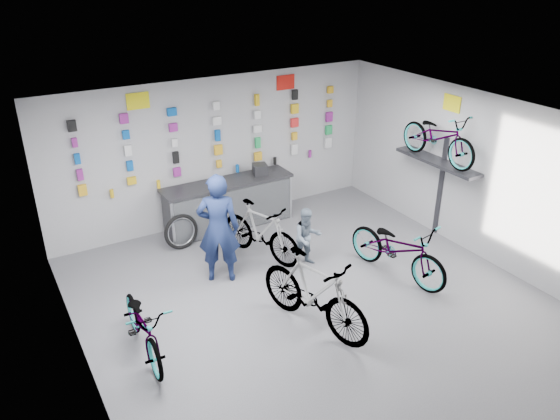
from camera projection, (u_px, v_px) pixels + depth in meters
floor at (327, 314)px, 8.55m from camera, size 8.00×8.00×0.00m
ceiling at (335, 130)px, 7.27m from camera, size 8.00×8.00×0.00m
wall_back at (217, 151)px, 11.04m from camera, size 7.00×0.00×7.00m
wall_left at (83, 299)px, 6.32m from camera, size 0.00×8.00×8.00m
wall_right at (495, 183)px, 9.51m from camera, size 0.00×8.00×8.00m
counter at (229, 205)px, 11.11m from camera, size 2.70×0.66×1.00m
merch_wall at (224, 138)px, 10.92m from camera, size 5.55×0.08×1.57m
wall_bracket at (438, 166)px, 10.38m from camera, size 0.39×1.90×2.00m
sign_left at (138, 101)px, 9.82m from camera, size 0.42×0.02×0.30m
sign_right at (286, 82)px, 11.23m from camera, size 0.42×0.02×0.30m
sign_side at (452, 103)px, 9.94m from camera, size 0.02×0.40×0.30m
bike_left at (143, 325)px, 7.56m from camera, size 0.67×1.77×0.92m
bike_center at (314, 292)px, 8.02m from camera, size 1.10×2.12×1.22m
bike_right at (398, 249)px, 9.38m from camera, size 1.08×2.11×1.06m
bike_service at (261, 231)px, 9.95m from camera, size 1.11×1.86×1.08m
bike_wall at (439, 137)px, 10.10m from camera, size 0.63×1.80×0.95m
clerk at (218, 228)px, 9.09m from camera, size 0.84×0.74×1.94m
customer at (307, 237)px, 9.70m from camera, size 0.60×0.50×1.11m
spare_wheel at (181, 232)px, 10.35m from camera, size 0.70×0.22×0.69m
register at (260, 169)px, 11.19m from camera, size 0.35×0.36×0.22m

